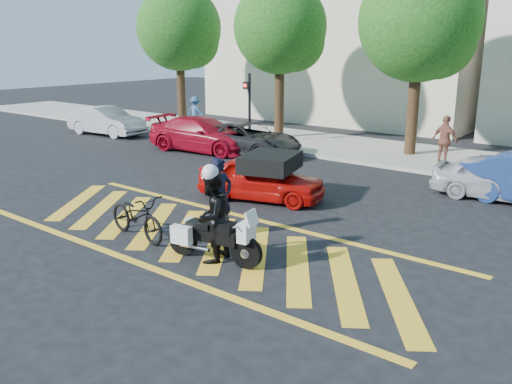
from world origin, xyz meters
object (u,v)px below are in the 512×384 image
Objects in this scene: officer_moto at (211,217)px; parked_mid_left at (247,139)px; parked_mid_right at (499,178)px; parked_left at (203,134)px; police_motorcycle at (212,236)px; officer_bike at (220,198)px; bicycle at (137,216)px; red_convertible at (262,179)px; parked_far_left at (107,121)px.

parked_mid_left is (-6.58, 9.24, -0.31)m from officer_moto.
parked_left is at bearing 85.54° from parked_mid_right.
parked_mid_left is (-6.59, 9.24, 0.11)m from police_motorcycle.
police_motorcycle is at bearing -139.36° from officer_bike.
parked_left reaches higher than parked_mid_right.
parked_left is 11.93m from parked_mid_right.
police_motorcycle is 11.35m from parked_mid_left.
parked_left is (-8.52, 8.63, 0.18)m from police_motorcycle.
parked_mid_right reaches higher than bicycle.
bicycle is at bearing -157.38° from parked_mid_left.
police_motorcycle is at bearing -171.53° from red_convertible.
parked_left is at bearing -96.24° from parked_far_left.
parked_far_left is at bearing 91.50° from parked_mid_left.
officer_moto is at bearing -125.27° from parked_far_left.
officer_bike is at bearing -122.96° from parked_far_left.
red_convertible is at bearing 105.44° from police_motorcycle.
parked_mid_left reaches higher than red_convertible.
parked_left is at bearing 124.95° from police_motorcycle.
officer_bike reaches higher than red_convertible.
officer_bike is 3.29m from red_convertible.
parked_far_left reaches higher than parked_mid_left.
officer_bike is at bearing -154.68° from officer_moto.
officer_bike reaches higher than parked_left.
officer_moto is 11.34m from parked_mid_left.
bicycle is 2.34m from police_motorcycle.
parked_mid_left is (-4.25, 9.30, 0.11)m from bicycle.
police_motorcycle is 1.17× the size of officer_moto.
red_convertible is at bearing 123.87° from parked_mid_right.
parked_left reaches higher than police_motorcycle.
officer_bike is 0.41× the size of parked_mid_left.
parked_mid_left is at bearing 115.83° from police_motorcycle.
parked_mid_right is at bearing -96.61° from parked_left.
officer_moto is 0.39× the size of parked_left.
officer_bike is 1.53m from officer_moto.
parked_mid_right is at bearing -24.95° from officer_bike.
parked_mid_left is (8.63, 0.52, -0.05)m from parked_far_left.
parked_far_left is at bearing 62.84° from bicycle.
parked_mid_right is at bearing 148.68° from officer_moto.
parked_mid_left is at bearing -92.02° from parked_far_left.
police_motorcycle is 17.55m from parked_far_left.
officer_moto reaches higher than parked_far_left.
police_motorcycle is (2.34, 0.06, 0.00)m from bicycle.
parked_left is (-6.49, 4.30, 0.09)m from red_convertible.
parked_far_left is at bearing 67.80° from officer_bike.
red_convertible reaches higher than bicycle.
officer_bike is 16.16m from parked_far_left.
parked_far_left is 0.91× the size of parked_mid_left.
red_convertible is 6.93m from parked_mid_right.
bicycle is 10.23m from parked_mid_left.
police_motorcycle is at bearing -125.26° from parked_far_left.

